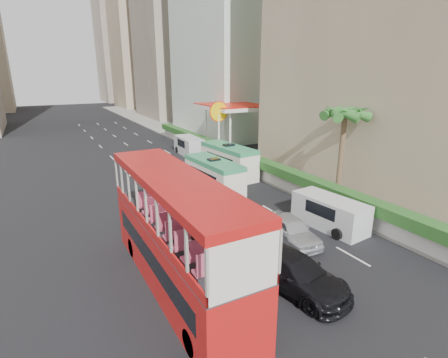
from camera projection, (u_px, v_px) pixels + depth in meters
ground_plane at (285, 252)px, 18.42m from camera, size 200.00×200.00×0.00m
double_decker_bus at (177, 233)px, 14.93m from camera, size 2.50×11.00×5.06m
car_silver_lane_a at (232, 244)px, 19.33m from camera, size 1.81×4.70×1.53m
car_silver_lane_b at (290, 241)px, 19.65m from camera, size 2.10×4.44×1.47m
car_black at (292, 287)px, 15.45m from camera, size 3.19×5.70×1.56m
van_asset at (200, 184)px, 29.51m from camera, size 3.16×5.32×1.39m
minibus_near at (214, 177)px, 27.04m from camera, size 2.38×6.10×2.65m
minibus_far at (229, 161)px, 31.62m from camera, size 2.68×6.45×2.78m
panel_van_near at (330, 213)px, 21.21m from camera, size 2.32×4.80×1.85m
panel_van_far at (189, 146)px, 39.89m from camera, size 2.16×5.02×1.98m
sidewalk at (217, 147)px, 43.48m from camera, size 6.00×120.00×0.18m
kerb_wall at (245, 166)px, 32.80m from camera, size 0.30×44.00×1.00m
hedge at (245, 157)px, 32.55m from camera, size 1.10×44.00×0.70m
palm_tree at (341, 158)px, 24.35m from camera, size 0.36×0.36×6.40m
shell_station at (232, 128)px, 41.48m from camera, size 6.50×8.00×5.50m
tower_far_a at (141, 19)px, 88.50m from camera, size 14.00×14.00×44.00m
tower_far_b at (121, 35)px, 107.54m from camera, size 14.00×14.00×40.00m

